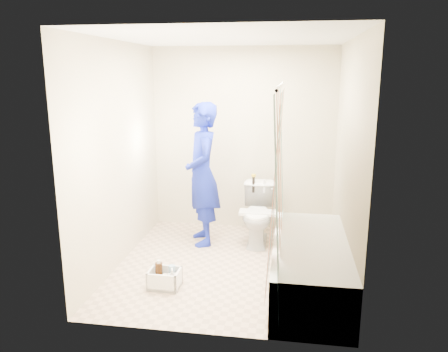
% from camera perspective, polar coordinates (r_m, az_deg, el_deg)
% --- Properties ---
extents(floor, '(2.60, 2.60, 0.00)m').
position_cam_1_polar(floor, '(4.89, 0.62, -11.65)').
color(floor, tan).
rests_on(floor, ground).
extents(ceiling, '(2.40, 2.60, 0.02)m').
position_cam_1_polar(ceiling, '(4.45, 0.70, 17.64)').
color(ceiling, white).
rests_on(ceiling, wall_back).
extents(wall_back, '(2.40, 0.02, 2.40)m').
position_cam_1_polar(wall_back, '(5.79, 2.50, 4.72)').
color(wall_back, beige).
rests_on(wall_back, ground).
extents(wall_front, '(2.40, 0.02, 2.40)m').
position_cam_1_polar(wall_front, '(3.27, -2.60, -2.06)').
color(wall_front, beige).
rests_on(wall_front, ground).
extents(wall_left, '(0.02, 2.60, 2.40)m').
position_cam_1_polar(wall_left, '(4.83, -13.58, 2.63)').
color(wall_left, beige).
rests_on(wall_left, ground).
extents(wall_right, '(0.02, 2.60, 2.40)m').
position_cam_1_polar(wall_right, '(4.51, 15.94, 1.74)').
color(wall_right, beige).
rests_on(wall_right, ground).
extents(bathtub, '(0.70, 1.75, 0.50)m').
position_cam_1_polar(bathtub, '(4.36, 11.15, -11.31)').
color(bathtub, white).
rests_on(bathtub, ground).
extents(curtain_rod, '(0.02, 1.90, 0.02)m').
position_cam_1_polar(curtain_rod, '(3.97, 7.39, 11.54)').
color(curtain_rod, silver).
rests_on(curtain_rod, wall_back).
extents(shower_curtain, '(0.06, 1.75, 1.80)m').
position_cam_1_polar(shower_curtain, '(4.10, 7.01, -1.56)').
color(shower_curtain, silver).
rests_on(shower_curtain, curtain_rod).
extents(toilet, '(0.42, 0.72, 0.72)m').
position_cam_1_polar(toilet, '(5.42, 4.49, -5.04)').
color(toilet, white).
rests_on(toilet, ground).
extents(tank_lid, '(0.45, 0.20, 0.03)m').
position_cam_1_polar(tank_lid, '(5.29, 4.43, -4.78)').
color(tank_lid, white).
rests_on(tank_lid, toilet).
extents(tank_internals, '(0.18, 0.06, 0.24)m').
position_cam_1_polar(tank_internals, '(5.51, 4.24, -0.91)').
color(tank_internals, black).
rests_on(tank_internals, toilet).
extents(plumber, '(0.62, 0.74, 1.73)m').
position_cam_1_polar(plumber, '(5.28, -2.85, 0.20)').
color(plumber, '#1025A2').
rests_on(plumber, ground).
extents(cleaning_caddy, '(0.31, 0.25, 0.23)m').
position_cam_1_polar(cleaning_caddy, '(4.45, -7.64, -13.21)').
color(cleaning_caddy, white).
rests_on(cleaning_caddy, ground).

